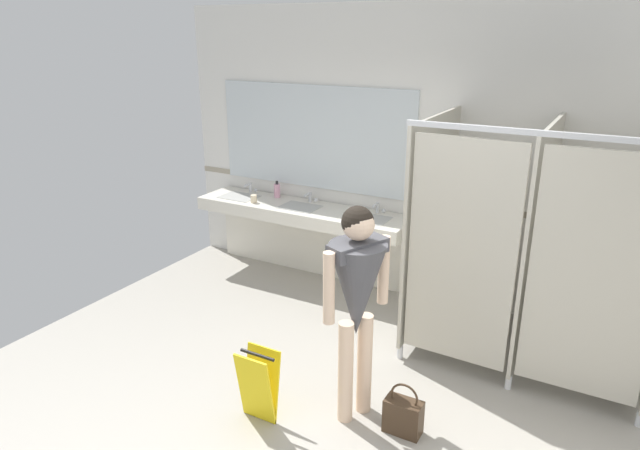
% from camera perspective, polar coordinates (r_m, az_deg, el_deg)
% --- Properties ---
extents(ground_plane, '(6.17, 5.57, 0.10)m').
position_cam_1_polar(ground_plane, '(4.27, 0.46, -20.96)').
color(ground_plane, '#9E998E').
extents(wall_back, '(6.17, 0.12, 2.97)m').
position_cam_1_polar(wall_back, '(5.76, 12.80, 6.50)').
color(wall_back, silver).
rests_on(wall_back, ground_plane).
extents(wall_back_tile_band, '(6.17, 0.01, 0.06)m').
position_cam_1_polar(wall_back_tile_band, '(5.81, 12.31, 2.21)').
color(wall_back_tile_band, '#9E937F').
rests_on(wall_back_tile_band, wall_back).
extents(vanity_counter, '(2.47, 0.57, 0.98)m').
position_cam_1_polar(vanity_counter, '(6.32, -1.48, 0.12)').
color(vanity_counter, silver).
rests_on(vanity_counter, ground_plane).
extents(mirror_panel, '(2.37, 0.02, 1.13)m').
position_cam_1_polar(mirror_panel, '(6.25, -0.59, 8.88)').
color(mirror_panel, silver).
rests_on(mirror_panel, wall_back).
extents(bathroom_stalls, '(1.90, 1.34, 2.07)m').
position_cam_1_polar(bathroom_stalls, '(4.79, 20.85, -1.95)').
color(bathroom_stalls, '#B2AD9E').
rests_on(bathroom_stalls, ground_plane).
extents(person_standing, '(0.53, 0.53, 1.62)m').
position_cam_1_polar(person_standing, '(3.88, 3.77, -6.57)').
color(person_standing, beige).
rests_on(person_standing, ground_plane).
extents(handbag, '(0.27, 0.14, 0.40)m').
position_cam_1_polar(handbag, '(4.22, 8.43, -18.55)').
color(handbag, '#3F2D1E').
rests_on(handbag, ground_plane).
extents(soap_dispenser, '(0.07, 0.07, 0.19)m').
position_cam_1_polar(soap_dispenser, '(6.51, -4.37, 3.53)').
color(soap_dispenser, '#D899B2').
rests_on(soap_dispenser, vanity_counter).
extents(paper_cup, '(0.07, 0.07, 0.09)m').
position_cam_1_polar(paper_cup, '(6.34, -6.73, 2.65)').
color(paper_cup, beige).
rests_on(paper_cup, vanity_counter).
extents(wet_floor_sign, '(0.28, 0.19, 0.55)m').
position_cam_1_polar(wet_floor_sign, '(4.23, -6.26, -15.82)').
color(wet_floor_sign, yellow).
rests_on(wet_floor_sign, ground_plane).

